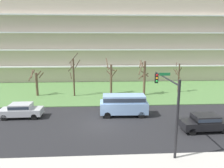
{
  "coord_description": "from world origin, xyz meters",
  "views": [
    {
      "loc": [
        -0.01,
        -19.86,
        8.24
      ],
      "look_at": [
        1.46,
        6.0,
        2.89
      ],
      "focal_mm": 34.01,
      "sensor_mm": 36.0,
      "label": 1
    }
  ],
  "objects_px": {
    "tree_right": "(144,76)",
    "van_blue_near_left": "(124,103)",
    "tree_far_left": "(37,82)",
    "tree_left": "(74,75)",
    "sedan_silver_center_right": "(21,110)",
    "sedan_black_center_left": "(205,122)",
    "tree_center": "(111,77)",
    "tree_far_right": "(178,77)",
    "traffic_signal_mast": "(168,97)"
  },
  "relations": [
    {
      "from": "tree_right",
      "to": "van_blue_near_left",
      "type": "height_order",
      "value": "tree_right"
    },
    {
      "from": "tree_far_left",
      "to": "tree_left",
      "type": "xyz_separation_m",
      "value": [
        5.61,
        -0.47,
        1.05
      ]
    },
    {
      "from": "tree_left",
      "to": "tree_right",
      "type": "bearing_deg",
      "value": -0.28
    },
    {
      "from": "tree_left",
      "to": "sedan_silver_center_right",
      "type": "xyz_separation_m",
      "value": [
        -4.66,
        -8.79,
        -2.35
      ]
    },
    {
      "from": "tree_far_left",
      "to": "van_blue_near_left",
      "type": "height_order",
      "value": "tree_far_left"
    },
    {
      "from": "tree_far_left",
      "to": "sedan_black_center_left",
      "type": "height_order",
      "value": "tree_far_left"
    },
    {
      "from": "tree_right",
      "to": "tree_center",
      "type": "bearing_deg",
      "value": 168.57
    },
    {
      "from": "van_blue_near_left",
      "to": "tree_left",
      "type": "bearing_deg",
      "value": -51.88
    },
    {
      "from": "tree_left",
      "to": "tree_far_right",
      "type": "height_order",
      "value": "tree_left"
    },
    {
      "from": "tree_left",
      "to": "tree_right",
      "type": "height_order",
      "value": "tree_left"
    },
    {
      "from": "tree_far_right",
      "to": "sedan_silver_center_right",
      "type": "height_order",
      "value": "tree_far_right"
    },
    {
      "from": "tree_left",
      "to": "sedan_silver_center_right",
      "type": "relative_size",
      "value": 1.46
    },
    {
      "from": "tree_far_left",
      "to": "traffic_signal_mast",
      "type": "bearing_deg",
      "value": -47.8
    },
    {
      "from": "sedan_black_center_left",
      "to": "tree_right",
      "type": "bearing_deg",
      "value": 101.1
    },
    {
      "from": "sedan_silver_center_right",
      "to": "van_blue_near_left",
      "type": "bearing_deg",
      "value": 179.19
    },
    {
      "from": "tree_center",
      "to": "tree_right",
      "type": "relative_size",
      "value": 1.05
    },
    {
      "from": "tree_far_right",
      "to": "sedan_black_center_left",
      "type": "distance_m",
      "value": 15.11
    },
    {
      "from": "sedan_silver_center_right",
      "to": "traffic_signal_mast",
      "type": "bearing_deg",
      "value": 152.42
    },
    {
      "from": "van_blue_near_left",
      "to": "sedan_black_center_left",
      "type": "bearing_deg",
      "value": 149.01
    },
    {
      "from": "tree_far_left",
      "to": "tree_center",
      "type": "bearing_deg",
      "value": 2.43
    },
    {
      "from": "sedan_silver_center_right",
      "to": "traffic_signal_mast",
      "type": "distance_m",
      "value": 15.69
    },
    {
      "from": "tree_right",
      "to": "sedan_silver_center_right",
      "type": "bearing_deg",
      "value": -149.99
    },
    {
      "from": "tree_far_left",
      "to": "tree_left",
      "type": "distance_m",
      "value": 5.72
    },
    {
      "from": "tree_far_left",
      "to": "tree_left",
      "type": "bearing_deg",
      "value": -4.76
    },
    {
      "from": "tree_center",
      "to": "traffic_signal_mast",
      "type": "distance_m",
      "value": 17.07
    },
    {
      "from": "van_blue_near_left",
      "to": "traffic_signal_mast",
      "type": "bearing_deg",
      "value": 112.24
    },
    {
      "from": "van_blue_near_left",
      "to": "traffic_signal_mast",
      "type": "height_order",
      "value": "traffic_signal_mast"
    },
    {
      "from": "tree_far_left",
      "to": "sedan_black_center_left",
      "type": "xyz_separation_m",
      "value": [
        19.09,
        -13.76,
        -1.3
      ]
    },
    {
      "from": "sedan_black_center_left",
      "to": "traffic_signal_mast",
      "type": "xyz_separation_m",
      "value": [
        -4.41,
        -2.43,
        3.12
      ]
    },
    {
      "from": "tree_center",
      "to": "tree_right",
      "type": "xyz_separation_m",
      "value": [
        4.9,
        -0.99,
        0.28
      ]
    },
    {
      "from": "tree_left",
      "to": "tree_right",
      "type": "xyz_separation_m",
      "value": [
        10.46,
        -0.05,
        -0.28
      ]
    },
    {
      "from": "sedan_black_center_left",
      "to": "traffic_signal_mast",
      "type": "relative_size",
      "value": 0.74
    },
    {
      "from": "traffic_signal_mast",
      "to": "tree_left",
      "type": "bearing_deg",
      "value": 119.98
    },
    {
      "from": "tree_right",
      "to": "traffic_signal_mast",
      "type": "bearing_deg",
      "value": -95.09
    },
    {
      "from": "traffic_signal_mast",
      "to": "sedan_silver_center_right",
      "type": "bearing_deg",
      "value": 153.23
    },
    {
      "from": "tree_far_left",
      "to": "sedan_silver_center_right",
      "type": "height_order",
      "value": "tree_far_left"
    },
    {
      "from": "tree_far_left",
      "to": "tree_far_right",
      "type": "xyz_separation_m",
      "value": [
        21.95,
        0.98,
        0.4
      ]
    },
    {
      "from": "sedan_black_center_left",
      "to": "traffic_signal_mast",
      "type": "height_order",
      "value": "traffic_signal_mast"
    },
    {
      "from": "tree_right",
      "to": "traffic_signal_mast",
      "type": "height_order",
      "value": "traffic_signal_mast"
    },
    {
      "from": "van_blue_near_left",
      "to": "sedan_silver_center_right",
      "type": "relative_size",
      "value": 1.19
    },
    {
      "from": "tree_right",
      "to": "tree_far_right",
      "type": "relative_size",
      "value": 1.11
    },
    {
      "from": "tree_center",
      "to": "sedan_silver_center_right",
      "type": "distance_m",
      "value": 14.23
    },
    {
      "from": "traffic_signal_mast",
      "to": "tree_right",
      "type": "bearing_deg",
      "value": 84.91
    },
    {
      "from": "tree_center",
      "to": "van_blue_near_left",
      "type": "xyz_separation_m",
      "value": [
        0.92,
        -9.73,
        -1.27
      ]
    },
    {
      "from": "tree_far_left",
      "to": "sedan_silver_center_right",
      "type": "relative_size",
      "value": 0.9
    },
    {
      "from": "sedan_black_center_left",
      "to": "sedan_silver_center_right",
      "type": "relative_size",
      "value": 1.01
    },
    {
      "from": "tree_right",
      "to": "tree_left",
      "type": "bearing_deg",
      "value": 179.72
    },
    {
      "from": "tree_right",
      "to": "traffic_signal_mast",
      "type": "distance_m",
      "value": 15.76
    },
    {
      "from": "tree_center",
      "to": "sedan_silver_center_right",
      "type": "height_order",
      "value": "tree_center"
    },
    {
      "from": "sedan_black_center_left",
      "to": "van_blue_near_left",
      "type": "bearing_deg",
      "value": 145.54
    }
  ]
}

